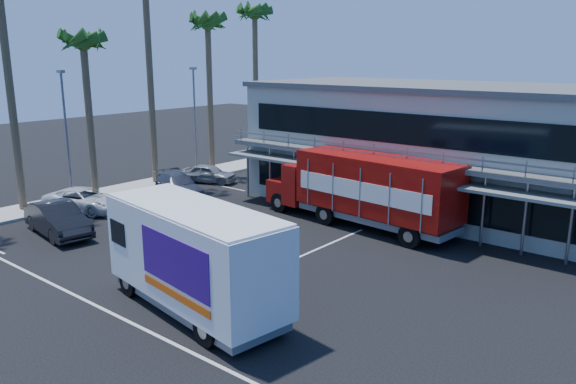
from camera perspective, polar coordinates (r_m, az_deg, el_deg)
The scene contains 14 objects.
ground at distance 24.99m, azimuth -6.38°, elevation -7.25°, with size 120.00×120.00×0.00m, color black.
building at distance 34.45m, azimuth 15.27°, elevation 4.47°, with size 22.40×12.00×7.30m.
curb_strip at distance 39.79m, azimuth -15.35°, elevation 0.41°, with size 3.00×32.00×0.16m, color #A5A399.
palm_c at distance 37.08m, azimuth -20.04°, elevation 13.40°, with size 2.80×2.80×10.75m.
palm_e at distance 42.99m, azimuth -8.14°, elevation 15.81°, with size 2.80×2.80×12.25m.
palm_f at distance 47.21m, azimuth -3.40°, elevation 16.81°, with size 2.80×2.80×13.25m.
light_pole_near at distance 35.75m, azimuth -21.59°, elevation 5.69°, with size 0.50×0.25×8.09m.
light_pole_far at distance 41.49m, azimuth -9.43°, elevation 7.45°, with size 0.50×0.25×8.09m.
red_truck at distance 29.78m, azimuth 7.76°, elevation 0.45°, with size 11.72×3.80×3.88m.
white_van at distance 20.06m, azimuth -9.47°, elevation -6.50°, with size 8.16×3.82×3.84m.
parked_car_b at distance 30.76m, azimuth -22.35°, elevation -2.55°, with size 1.76×5.06×1.67m, color black.
parked_car_c at distance 34.88m, azimuth -19.96°, elevation -0.76°, with size 2.26×4.90×1.36m, color silver.
parked_car_d at distance 37.00m, azimuth -11.08°, elevation 0.69°, with size 2.03×4.98×1.45m, color #333644.
parked_car_e at distance 40.60m, azimuth -8.01°, elevation 1.87°, with size 1.57×3.90×1.33m, color gray.
Camera 1 is at (16.85, -16.16, 8.91)m, focal length 35.00 mm.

